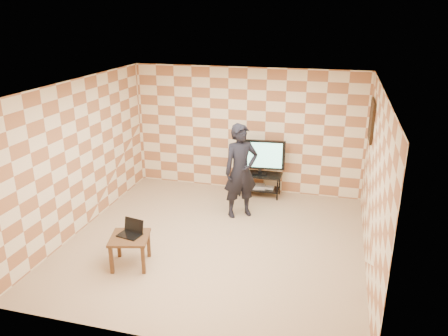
{
  "coord_description": "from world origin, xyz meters",
  "views": [
    {
      "loc": [
        1.87,
        -6.46,
        3.8
      ],
      "look_at": [
        0.0,
        0.6,
        1.15
      ],
      "focal_mm": 35.0,
      "sensor_mm": 36.0,
      "label": 1
    }
  ],
  "objects_px": {
    "tv_stand": "(260,180)",
    "side_table": "(130,242)",
    "tv": "(260,155)",
    "person": "(241,171)"
  },
  "relations": [
    {
      "from": "tv_stand",
      "to": "side_table",
      "type": "bearing_deg",
      "value": -114.26
    },
    {
      "from": "tv",
      "to": "side_table",
      "type": "relative_size",
      "value": 1.46
    },
    {
      "from": "tv_stand",
      "to": "side_table",
      "type": "height_order",
      "value": "same"
    },
    {
      "from": "tv",
      "to": "person",
      "type": "relative_size",
      "value": 0.56
    },
    {
      "from": "tv",
      "to": "side_table",
      "type": "bearing_deg",
      "value": -114.27
    },
    {
      "from": "tv",
      "to": "side_table",
      "type": "distance_m",
      "value": 3.58
    },
    {
      "from": "person",
      "to": "side_table",
      "type": "bearing_deg",
      "value": -153.65
    },
    {
      "from": "tv_stand",
      "to": "person",
      "type": "relative_size",
      "value": 0.51
    },
    {
      "from": "tv_stand",
      "to": "person",
      "type": "height_order",
      "value": "person"
    },
    {
      "from": "tv_stand",
      "to": "side_table",
      "type": "xyz_separation_m",
      "value": [
        -1.46,
        -3.23,
        0.05
      ]
    }
  ]
}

